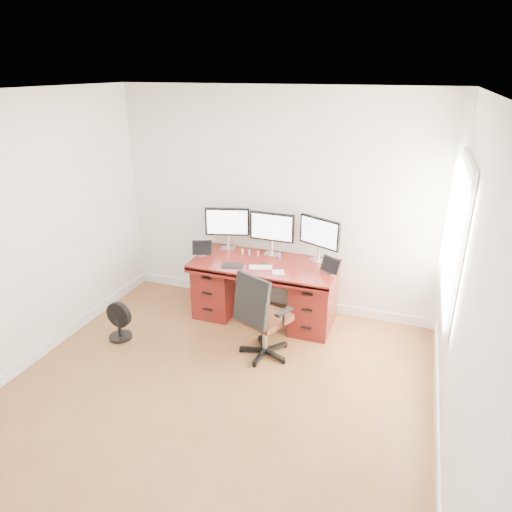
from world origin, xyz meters
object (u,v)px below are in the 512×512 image
(desk, at_px, (265,288))
(keyboard, at_px, (261,267))
(office_chair, at_px, (262,329))
(floor_fan, at_px, (119,322))
(monitor_center, at_px, (272,228))

(desk, height_order, keyboard, keyboard)
(office_chair, height_order, keyboard, office_chair)
(office_chair, relative_size, floor_fan, 2.20)
(desk, bearing_deg, floor_fan, -144.42)
(keyboard, bearing_deg, office_chair, -87.39)
(desk, relative_size, monitor_center, 3.09)
(office_chair, xyz_separation_m, floor_fan, (-1.64, -0.22, -0.11))
(office_chair, height_order, monitor_center, monitor_center)
(desk, relative_size, keyboard, 6.46)
(floor_fan, xyz_separation_m, keyboard, (1.41, 0.81, 0.54))
(desk, distance_m, floor_fan, 1.74)
(office_chair, xyz_separation_m, keyboard, (-0.22, 0.59, 0.43))
(desk, distance_m, monitor_center, 0.72)
(floor_fan, relative_size, keyboard, 1.69)
(floor_fan, distance_m, keyboard, 1.72)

